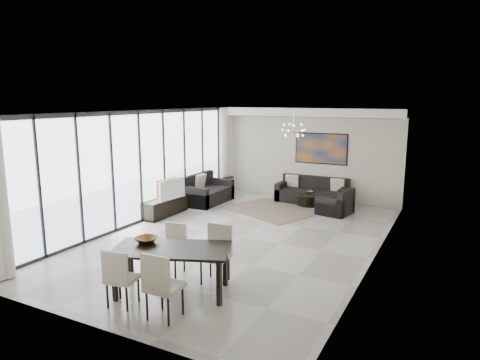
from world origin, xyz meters
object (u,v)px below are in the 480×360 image
Objects in this scene: television at (169,189)px; dining_table at (172,253)px; coffee_table at (308,198)px; sofa_main at (312,194)px; tv_console at (165,207)px.

dining_table is (2.90, -3.85, -0.06)m from television.
dining_table is at bearing -137.20° from television.
sofa_main is at bearing 89.54° from coffee_table.
dining_table is at bearing -90.70° from sofa_main.
coffee_table is 4.32m from tv_console.
sofa_main is 4.49m from television.
television is (0.16, 0.02, 0.52)m from tv_console.
coffee_table is 1.05× the size of television.
television is at bearing 126.99° from dining_table.
tv_console reaches higher than coffee_table.
coffee_table is at bearing -90.46° from sofa_main.
television reaches higher than coffee_table.
sofa_main is at bearing 46.62° from tv_console.
tv_console is (-3.15, -3.33, -0.02)m from sofa_main.
tv_console is at bearing 101.16° from television.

